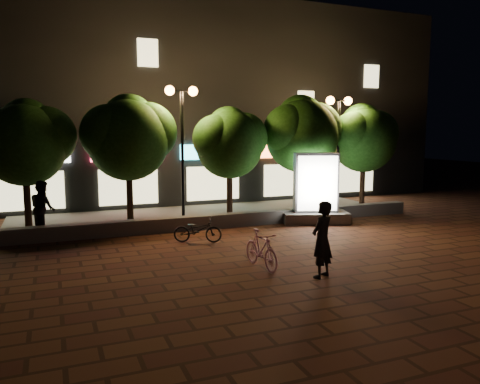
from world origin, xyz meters
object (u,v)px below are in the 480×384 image
ad_kiosk (316,195)px  scooter_pink (261,250)px  pedestrian (43,208)px  street_lamp_right (339,124)px  street_lamp_left (182,119)px  scooter_parked (198,230)px  tree_far_right (364,136)px  tree_left (129,135)px  tree_mid (230,140)px  tree_far_left (26,139)px  rider (322,239)px  tree_right (302,131)px

ad_kiosk → scooter_pink: ad_kiosk is taller
ad_kiosk → pedestrian: 9.94m
street_lamp_right → street_lamp_left: bearing=180.0°
ad_kiosk → scooter_parked: size_ratio=1.80×
ad_kiosk → street_lamp_left: bearing=160.4°
tree_far_right → scooter_parked: tree_far_right is taller
tree_left → ad_kiosk: 7.48m
ad_kiosk → scooter_parked: 5.49m
scooter_pink → tree_mid: bearing=71.4°
tree_far_left → scooter_parked: 6.77m
street_lamp_right → scooter_pink: street_lamp_right is taller
scooter_pink → tree_far_right: bearing=35.4°
scooter_parked → tree_mid: bearing=-11.3°
rider → scooter_parked: 4.99m
tree_far_left → rider: size_ratio=2.44×
tree_left → rider: tree_left is taller
tree_mid → scooter_parked: 5.07m
street_lamp_right → scooter_pink: 9.97m
street_lamp_right → scooter_parked: (-7.38, -3.18, -3.48)m
tree_right → tree_far_right: bearing=-0.0°
tree_left → tree_right: bearing=0.0°
tree_far_left → tree_far_right: (14.00, 0.00, 0.08)m
street_lamp_right → pedestrian: (-12.01, -0.62, -2.88)m
ad_kiosk → rider: 7.02m
tree_far_left → pedestrian: 2.48m
street_lamp_right → scooter_parked: street_lamp_right is taller
street_lamp_left → scooter_pink: bearing=-87.2°
tree_left → tree_mid: bearing=-0.0°
tree_right → scooter_parked: bearing=-149.0°
tree_mid → street_lamp_left: size_ratio=0.87×
tree_far_left → scooter_parked: bearing=-34.2°
tree_far_right → pedestrian: tree_far_right is taller
tree_mid → tree_right: tree_right is taller
tree_left → street_lamp_right: 8.96m
tree_far_left → pedestrian: tree_far_left is taller
rider → scooter_parked: rider is taller
tree_far_left → tree_mid: (7.50, -0.00, -0.08)m
tree_far_left → tree_left: tree_left is taller
ad_kiosk → tree_far_right: bearing=28.4°
tree_far_left → rider: bearing=-49.8°
tree_right → rider: size_ratio=2.67×
tree_left → rider: size_ratio=2.58×
street_lamp_left → ad_kiosk: street_lamp_left is taller
rider → scooter_parked: size_ratio=1.22×
tree_right → rider: (-3.97, -8.08, -2.62)m
tree_left → scooter_pink: 7.78m
tree_far_right → scooter_parked: (-8.94, -3.44, -2.96)m
tree_far_left → scooter_pink: size_ratio=2.77×
tree_right → tree_far_left: bearing=-180.0°
tree_far_right → rider: bearing=-131.6°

